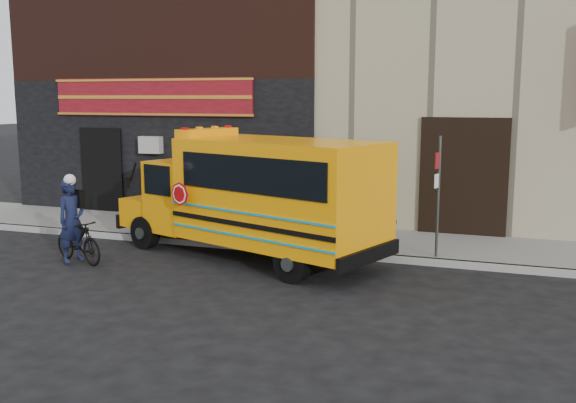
% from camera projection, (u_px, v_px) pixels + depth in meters
% --- Properties ---
extents(ground, '(120.00, 120.00, 0.00)m').
position_uv_depth(ground, '(234.00, 282.00, 12.84)').
color(ground, black).
rests_on(ground, ground).
extents(curb, '(40.00, 0.20, 0.15)m').
position_uv_depth(curb, '(278.00, 249.00, 15.25)').
color(curb, '#989993').
rests_on(curb, ground).
extents(sidewalk, '(40.00, 3.00, 0.15)m').
position_uv_depth(sidewalk, '(298.00, 236.00, 16.65)').
color(sidewalk, gray).
rests_on(sidewalk, ground).
extents(building, '(20.00, 10.70, 12.00)m').
position_uv_depth(building, '(356.00, 23.00, 21.60)').
color(building, tan).
rests_on(building, sidewalk).
extents(school_bus, '(7.21, 4.35, 2.92)m').
position_uv_depth(school_bus, '(257.00, 194.00, 14.38)').
color(school_bus, black).
rests_on(school_bus, ground).
extents(sign_pole, '(0.11, 0.24, 2.83)m').
position_uv_depth(sign_pole, '(438.00, 193.00, 14.00)').
color(sign_pole, '#3F4741').
rests_on(sign_pole, ground).
extents(bicycle, '(1.72, 1.01, 1.00)m').
position_uv_depth(bicycle, '(78.00, 241.00, 14.25)').
color(bicycle, black).
rests_on(bicycle, ground).
extents(cyclist, '(0.63, 0.78, 1.84)m').
position_uv_depth(cyclist, '(72.00, 223.00, 14.13)').
color(cyclist, '#111733').
rests_on(cyclist, ground).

